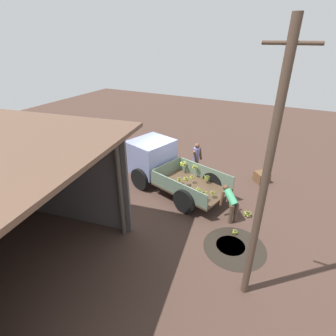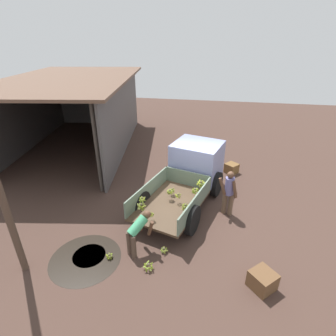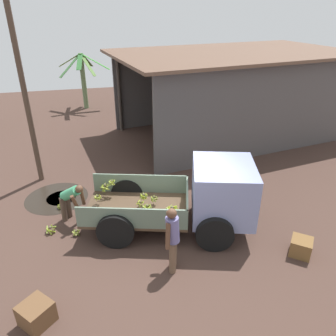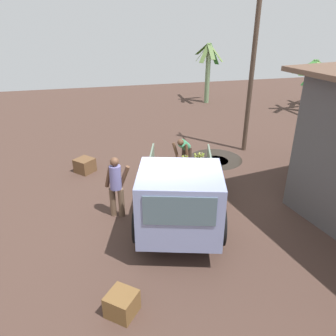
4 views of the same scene
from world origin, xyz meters
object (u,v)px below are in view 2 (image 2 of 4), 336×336
at_px(person_worker_loading, 137,231).
at_px(wooden_crate_1, 232,168).
at_px(banana_bunch_on_ground_0, 164,250).
at_px(banana_bunch_on_ground_1, 149,266).
at_px(person_foreground_visitor, 229,191).
at_px(banana_bunch_on_ground_2, 110,256).
at_px(wooden_crate_0, 262,280).
at_px(cargo_truck, 192,169).

xyz_separation_m(person_worker_loading, wooden_crate_1, (5.58, -2.81, -0.53)).
xyz_separation_m(banana_bunch_on_ground_0, banana_bunch_on_ground_1, (-0.69, 0.29, 0.02)).
height_order(banana_bunch_on_ground_0, wooden_crate_1, wooden_crate_1).
relative_size(person_worker_loading, wooden_crate_1, 2.50).
height_order(person_foreground_visitor, person_worker_loading, person_foreground_visitor).
bearing_deg(person_foreground_visitor, banana_bunch_on_ground_1, -15.77).
relative_size(banana_bunch_on_ground_0, banana_bunch_on_ground_1, 0.78).
height_order(person_foreground_visitor, banana_bunch_on_ground_2, person_foreground_visitor).
xyz_separation_m(person_worker_loading, wooden_crate_0, (-0.63, -3.37, -0.51)).
distance_m(banana_bunch_on_ground_0, wooden_crate_0, 2.73).
bearing_deg(wooden_crate_0, person_worker_loading, 79.41).
relative_size(person_foreground_visitor, banana_bunch_on_ground_2, 8.12).
xyz_separation_m(person_worker_loading, banana_bunch_on_ground_2, (-0.41, 0.73, -0.67)).
relative_size(banana_bunch_on_ground_0, wooden_crate_0, 0.41).
bearing_deg(cargo_truck, banana_bunch_on_ground_0, -170.83).
xyz_separation_m(banana_bunch_on_ground_0, wooden_crate_0, (-0.71, -2.63, 0.13)).
xyz_separation_m(person_worker_loading, banana_bunch_on_ground_1, (-0.60, -0.45, -0.63)).
relative_size(person_foreground_visitor, banana_bunch_on_ground_0, 7.29).
distance_m(cargo_truck, wooden_crate_1, 2.72).
xyz_separation_m(person_foreground_visitor, person_worker_loading, (-2.32, 2.55, -0.19)).
bearing_deg(cargo_truck, person_worker_loading, 178.08).
distance_m(cargo_truck, banana_bunch_on_ground_1, 4.34).
height_order(person_worker_loading, banana_bunch_on_ground_1, person_worker_loading).
distance_m(person_foreground_visitor, wooden_crate_0, 3.14).
bearing_deg(banana_bunch_on_ground_2, wooden_crate_1, -30.58).
xyz_separation_m(person_foreground_visitor, banana_bunch_on_ground_1, (-2.92, 2.09, -0.82)).
relative_size(person_worker_loading, banana_bunch_on_ground_1, 4.20).
xyz_separation_m(wooden_crate_0, wooden_crate_1, (6.21, 0.56, -0.01)).
bearing_deg(person_worker_loading, banana_bunch_on_ground_2, 157.40).
xyz_separation_m(cargo_truck, banana_bunch_on_ground_0, (-3.49, 0.43, -0.94)).
xyz_separation_m(person_foreground_visitor, wooden_crate_1, (3.26, -0.27, -0.71)).
bearing_deg(person_worker_loading, banana_bunch_on_ground_1, -105.18).
bearing_deg(banana_bunch_on_ground_0, wooden_crate_0, -105.16).
xyz_separation_m(banana_bunch_on_ground_2, wooden_crate_1, (6.00, -3.54, 0.14)).
bearing_deg(banana_bunch_on_ground_2, cargo_truck, -25.58).
distance_m(person_worker_loading, wooden_crate_1, 6.27).
height_order(cargo_truck, person_worker_loading, cargo_truck).
distance_m(person_foreground_visitor, banana_bunch_on_ground_1, 3.69).
height_order(person_foreground_visitor, wooden_crate_1, person_foreground_visitor).
distance_m(banana_bunch_on_ground_2, wooden_crate_0, 4.11).
height_order(cargo_truck, person_foreground_visitor, cargo_truck).
distance_m(banana_bunch_on_ground_2, wooden_crate_1, 6.97).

